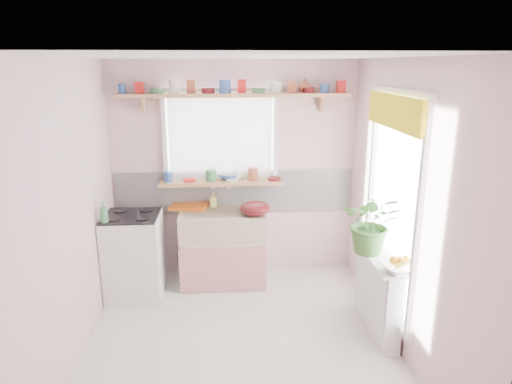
{
  "coord_description": "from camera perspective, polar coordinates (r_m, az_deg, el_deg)",
  "views": [
    {
      "loc": [
        -0.11,
        -3.57,
        2.45
      ],
      "look_at": [
        0.18,
        0.55,
        1.28
      ],
      "focal_mm": 32.0,
      "sensor_mm": 36.0,
      "label": 1
    }
  ],
  "objects": [
    {
      "name": "room",
      "position": [
        4.62,
        5.68,
        2.19
      ],
      "size": [
        3.2,
        3.2,
        3.2
      ],
      "color": "silver",
      "rests_on": "ground"
    },
    {
      "name": "fruit",
      "position": [
        4.0,
        17.73,
        -8.22
      ],
      "size": [
        0.2,
        0.14,
        0.1
      ],
      "color": "orange",
      "rests_on": "fruit_bowl"
    },
    {
      "name": "pine_shelf",
      "position": [
        5.05,
        -2.84,
        12.01
      ],
      "size": [
        2.52,
        0.24,
        0.04
      ],
      "primitive_type": "cube",
      "color": "tan",
      "rests_on": "room"
    },
    {
      "name": "sink_unit",
      "position": [
        5.26,
        -4.19,
        -6.81
      ],
      "size": [
        0.95,
        0.65,
        1.11
      ],
      "color": "white",
      "rests_on": "ground"
    },
    {
      "name": "sill_crockery",
      "position": [
        5.2,
        -4.9,
        1.96
      ],
      "size": [
        1.35,
        0.11,
        0.12
      ],
      "color": "#3359A5",
      "rests_on": "windowsill"
    },
    {
      "name": "cooker",
      "position": [
        5.12,
        -14.97,
        -7.64
      ],
      "size": [
        0.58,
        0.58,
        0.93
      ],
      "color": "white",
      "rests_on": "ground"
    },
    {
      "name": "radiator_ledge",
      "position": [
        4.52,
        14.95,
        -11.83
      ],
      "size": [
        0.22,
        0.95,
        0.78
      ],
      "color": "white",
      "rests_on": "ground"
    },
    {
      "name": "fruit_bowl",
      "position": [
        4.01,
        17.61,
        -9.06
      ],
      "size": [
        0.38,
        0.38,
        0.08
      ],
      "primitive_type": "imported",
      "rotation": [
        0.0,
        0.0,
        0.22
      ],
      "color": "white",
      "rests_on": "radiator_ledge"
    },
    {
      "name": "shelf_vase",
      "position": [
        5.16,
        6.12,
        13.09
      ],
      "size": [
        0.17,
        0.17,
        0.15
      ],
      "primitive_type": "imported",
      "rotation": [
        0.0,
        0.0,
        -0.2
      ],
      "color": "#AC4E35",
      "rests_on": "pine_shelf"
    },
    {
      "name": "cooker_bottle",
      "position": [
        4.78,
        -18.52,
        -2.4
      ],
      "size": [
        0.11,
        0.11,
        0.22
      ],
      "primitive_type": "imported",
      "rotation": [
        0.0,
        0.0,
        -0.35
      ],
      "color": "#448957",
      "rests_on": "cooker"
    },
    {
      "name": "jade_plant",
      "position": [
        4.25,
        14.33,
        -3.77
      ],
      "size": [
        0.65,
        0.62,
        0.58
      ],
      "primitive_type": "imported",
      "rotation": [
        0.0,
        0.0,
        -0.41
      ],
      "color": "#3A6B2B",
      "rests_on": "radiator_ledge"
    },
    {
      "name": "soap_bottle_sink",
      "position": [
        5.29,
        -5.35,
        -0.95
      ],
      "size": [
        0.08,
        0.08,
        0.17
      ],
      "primitive_type": "imported",
      "rotation": [
        0.0,
        0.0,
        0.05
      ],
      "color": "#D5D55E",
      "rests_on": "sink_unit"
    },
    {
      "name": "herb_pot",
      "position": [
        4.39,
        13.85,
        -5.86
      ],
      "size": [
        0.11,
        0.09,
        0.18
      ],
      "primitive_type": "imported",
      "rotation": [
        0.0,
        0.0,
        -0.33
      ],
      "color": "#3A6F2C",
      "rests_on": "radiator_ledge"
    },
    {
      "name": "colander",
      "position": [
        4.99,
        -0.09,
        -2.04
      ],
      "size": [
        0.4,
        0.4,
        0.15
      ],
      "primitive_type": "ellipsoid",
      "rotation": [
        0.0,
        0.0,
        0.24
      ],
      "color": "#530E12",
      "rests_on": "sink_unit"
    },
    {
      "name": "shelf_crockery",
      "position": [
        5.05,
        -2.85,
        12.86
      ],
      "size": [
        2.47,
        0.11,
        0.12
      ],
      "color": "#3359A5",
      "rests_on": "pine_shelf"
    },
    {
      "name": "sill_cup",
      "position": [
        5.26,
        -2.3,
        2.07
      ],
      "size": [
        0.15,
        0.15,
        0.09
      ],
      "primitive_type": "imported",
      "rotation": [
        0.0,
        0.0,
        0.43
      ],
      "color": "white",
      "rests_on": "windowsill"
    },
    {
      "name": "windowsill",
      "position": [
        5.22,
        -4.34,
        1.18
      ],
      "size": [
        1.4,
        0.22,
        0.04
      ],
      "primitive_type": "cube",
      "color": "tan",
      "rests_on": "room"
    },
    {
      "name": "dish_tray",
      "position": [
        5.31,
        -8.33,
        -1.71
      ],
      "size": [
        0.46,
        0.38,
        0.04
      ],
      "primitive_type": "cube",
      "rotation": [
        0.0,
        0.0,
        -0.2
      ],
      "color": "#CD5A12",
      "rests_on": "sink_unit"
    },
    {
      "name": "sill_bowl",
      "position": [
        5.26,
        -3.46,
        1.93
      ],
      "size": [
        0.22,
        0.22,
        0.07
      ],
      "primitive_type": "imported",
      "rotation": [
        0.0,
        0.0,
        0.02
      ],
      "color": "#3559AF",
      "rests_on": "windowsill"
    }
  ]
}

